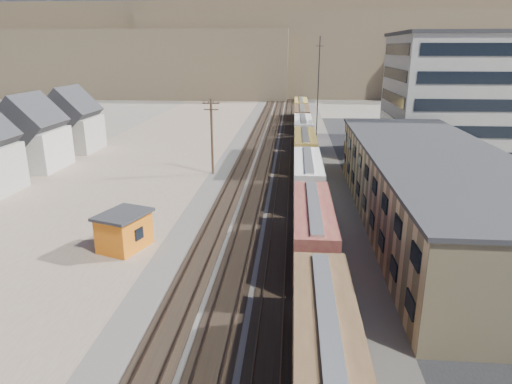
# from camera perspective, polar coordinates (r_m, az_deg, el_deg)

# --- Properties ---
(ballast_bed) EXTENTS (18.00, 200.00, 0.06)m
(ballast_bed) POSITION_cam_1_polar(r_m,az_deg,el_deg) (68.38, 2.81, 3.88)
(ballast_bed) COLOR #4C4742
(ballast_bed) RESTS_ON ground
(dirt_yard) EXTENTS (24.00, 180.00, 0.03)m
(dirt_yard) POSITION_cam_1_polar(r_m,az_deg,el_deg) (62.69, -16.13, 1.92)
(dirt_yard) COLOR #7D6956
(dirt_yard) RESTS_ON ground
(asphalt_lot) EXTENTS (26.00, 120.00, 0.04)m
(asphalt_lot) POSITION_cam_1_polar(r_m,az_deg,el_deg) (57.47, 24.74, -0.41)
(asphalt_lot) COLOR #232326
(asphalt_lot) RESTS_ON ground
(rail_tracks) EXTENTS (11.40, 200.00, 0.24)m
(rail_tracks) POSITION_cam_1_polar(r_m,az_deg,el_deg) (68.38, 2.35, 3.96)
(rail_tracks) COLOR black
(rail_tracks) RESTS_ON ground
(freight_train) EXTENTS (3.00, 119.74, 4.46)m
(freight_train) POSITION_cam_1_polar(r_m,az_deg,el_deg) (57.68, 6.28, 4.05)
(freight_train) COLOR black
(freight_train) RESTS_ON ground
(warehouse) EXTENTS (12.40, 40.40, 7.25)m
(warehouse) POSITION_cam_1_polar(r_m,az_deg,el_deg) (45.16, 21.09, 0.29)
(warehouse) COLOR tan
(warehouse) RESTS_ON ground
(office_tower) EXTENTS (22.60, 18.60, 18.45)m
(office_tower) POSITION_cam_1_polar(r_m,az_deg,el_deg) (76.25, 24.95, 10.76)
(office_tower) COLOR #9E998E
(office_tower) RESTS_ON ground
(utility_pole_north) EXTENTS (2.20, 0.32, 10.00)m
(utility_pole_north) POSITION_cam_1_polar(r_m,az_deg,el_deg) (60.36, -5.54, 7.10)
(utility_pole_north) COLOR #382619
(utility_pole_north) RESTS_ON ground
(radio_mast) EXTENTS (1.20, 0.16, 18.00)m
(radio_mast) POSITION_cam_1_polar(r_m,az_deg,el_deg) (76.86, 7.75, 12.13)
(radio_mast) COLOR black
(radio_mast) RESTS_ON ground
(hills_north) EXTENTS (265.00, 80.00, 32.00)m
(hills_north) POSITION_cam_1_polar(r_m,az_deg,el_deg) (184.38, 4.24, 16.83)
(hills_north) COLOR brown
(hills_north) RESTS_ON ground
(maintenance_shed) EXTENTS (4.58, 5.19, 3.18)m
(maintenance_shed) POSITION_cam_1_polar(r_m,az_deg,el_deg) (39.66, -16.14, -4.64)
(maintenance_shed) COLOR orange
(maintenance_shed) RESTS_ON ground
(parked_car_blue) EXTENTS (6.69, 5.67, 1.70)m
(parked_car_blue) POSITION_cam_1_polar(r_m,az_deg,el_deg) (66.33, 20.30, 3.10)
(parked_car_blue) COLOR navy
(parked_car_blue) RESTS_ON ground
(parked_car_far) EXTENTS (2.84, 4.88, 1.56)m
(parked_car_far) POSITION_cam_1_polar(r_m,az_deg,el_deg) (82.94, 26.86, 4.96)
(parked_car_far) COLOR silver
(parked_car_far) RESTS_ON ground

